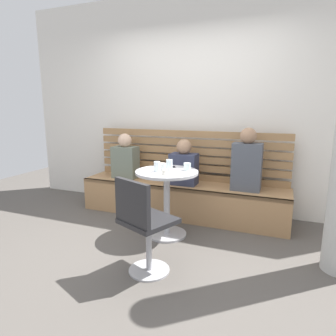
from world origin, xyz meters
name	(u,v)px	position (x,y,z in m)	size (l,w,h in m)	color
ground	(140,257)	(0.00, 0.00, 0.00)	(8.00, 8.00, 0.00)	#514C47
back_wall	(193,104)	(0.00, 1.64, 1.45)	(5.20, 0.10, 2.90)	silver
booth_bench	(181,199)	(0.00, 1.20, 0.22)	(2.70, 0.52, 0.44)	#A87C51
booth_backrest	(188,155)	(0.00, 1.44, 0.78)	(2.65, 0.04, 0.67)	#9A7249
cafe_table	(167,191)	(0.05, 0.56, 0.52)	(0.68, 0.68, 0.74)	#ADADB2
white_chair	(143,223)	(0.16, -0.25, 0.46)	(0.52, 0.52, 0.85)	#ADADB2
person_adult	(247,163)	(0.82, 1.19, 0.77)	(0.34, 0.22, 0.74)	#4C515B
person_child_left	(184,165)	(0.04, 1.17, 0.69)	(0.34, 0.22, 0.58)	#333851
person_child_middle	(125,158)	(-0.84, 1.21, 0.71)	(0.34, 0.22, 0.62)	slate
cup_water_clear	(157,167)	(-0.03, 0.48, 0.80)	(0.07, 0.07, 0.11)	white
cup_glass_tall	(169,165)	(0.07, 0.59, 0.80)	(0.07, 0.07, 0.12)	silver
cup_glass_short	(187,167)	(0.25, 0.67, 0.78)	(0.08, 0.08, 0.08)	silver
cup_ceramic_white	(162,166)	(-0.02, 0.61, 0.78)	(0.08, 0.08, 0.07)	white
cup_espresso_small	(165,172)	(0.11, 0.37, 0.77)	(0.06, 0.06, 0.06)	silver
phone_on_table	(169,167)	(0.01, 0.74, 0.74)	(0.07, 0.14, 0.01)	black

